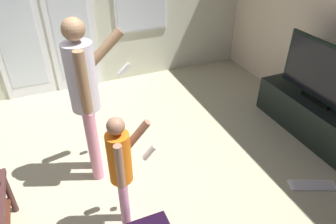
{
  "coord_description": "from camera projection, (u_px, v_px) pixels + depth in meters",
  "views": [
    {
      "loc": [
        -0.06,
        -2.06,
        2.25
      ],
      "look_at": [
        0.77,
        -0.07,
        0.82
      ],
      "focal_mm": 32.83,
      "sensor_mm": 36.0,
      "label": 1
    }
  ],
  "objects": [
    {
      "name": "person_child",
      "position": [
        122.0,
        167.0,
        2.28
      ],
      "size": [
        0.39,
        0.29,
        1.1
      ],
      "color": "pink",
      "rests_on": "ground_plane"
    },
    {
      "name": "ground_plane",
      "position": [
        89.0,
        200.0,
        2.86
      ],
      "size": [
        6.02,
        4.63,
        0.02
      ],
      "primitive_type": "cube",
      "color": "#B3AE8B"
    },
    {
      "name": "tv_stand",
      "position": [
        311.0,
        117.0,
        3.6
      ],
      "size": [
        0.41,
        1.44,
        0.43
      ],
      "color": "black",
      "rests_on": "ground_plane"
    },
    {
      "name": "flat_screen_tv",
      "position": [
        324.0,
        74.0,
        3.29
      ],
      "size": [
        0.08,
        1.11,
        0.67
      ],
      "color": "black",
      "rests_on": "tv_stand"
    },
    {
      "name": "person_adult",
      "position": [
        85.0,
        90.0,
        2.65
      ],
      "size": [
        0.59,
        0.43,
        1.58
      ],
      "color": "pink",
      "rests_on": "ground_plane"
    },
    {
      "name": "wall_back_with_doors",
      "position": [
        45.0,
        3.0,
        3.93
      ],
      "size": [
        6.02,
        0.09,
        2.53
      ],
      "color": "beige",
      "rests_on": "ground_plane"
    },
    {
      "name": "loose_keyboard",
      "position": [
        312.0,
        185.0,
        2.98
      ],
      "size": [
        0.46,
        0.29,
        0.02
      ],
      "color": "white",
      "rests_on": "ground_plane"
    }
  ]
}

